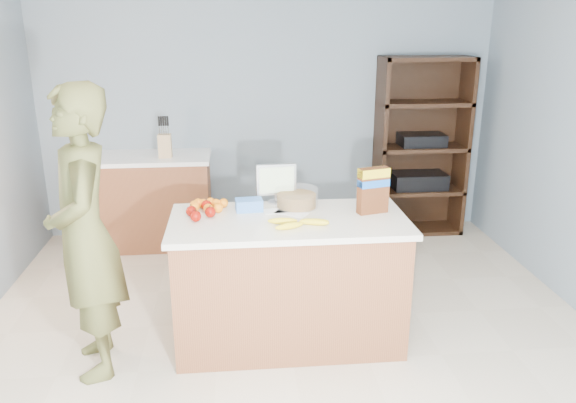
{
  "coord_description": "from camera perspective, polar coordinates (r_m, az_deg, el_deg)",
  "views": [
    {
      "loc": [
        -0.34,
        -3.14,
        2.14
      ],
      "look_at": [
        0.0,
        0.35,
        1.0
      ],
      "focal_mm": 35.0,
      "sensor_mm": 36.0,
      "label": 1
    }
  ],
  "objects": [
    {
      "name": "floor",
      "position": [
        3.82,
        0.53,
        -16.09
      ],
      "size": [
        4.5,
        5.0,
        0.02
      ],
      "primitive_type": "cube",
      "color": "beige",
      "rests_on": "ground"
    },
    {
      "name": "walls",
      "position": [
        3.2,
        0.61,
        9.2
      ],
      "size": [
        4.52,
        5.02,
        2.51
      ],
      "color": "gray",
      "rests_on": "ground"
    },
    {
      "name": "counter_peninsula",
      "position": [
        3.87,
        0.07,
        -8.49
      ],
      "size": [
        1.56,
        0.76,
        0.9
      ],
      "color": "brown",
      "rests_on": "ground"
    },
    {
      "name": "back_cabinet",
      "position": [
        5.67,
        -14.0,
        0.13
      ],
      "size": [
        1.24,
        0.62,
        0.9
      ],
      "color": "brown",
      "rests_on": "ground"
    },
    {
      "name": "shelving_unit",
      "position": [
        5.95,
        13.18,
        5.14
      ],
      "size": [
        0.9,
        0.4,
        1.8
      ],
      "color": "black",
      "rests_on": "ground"
    },
    {
      "name": "person",
      "position": [
        3.6,
        -19.94,
        -3.2
      ],
      "size": [
        0.6,
        0.76,
        1.81
      ],
      "primitive_type": "imported",
      "rotation": [
        0.0,
        0.0,
        -1.29
      ],
      "color": "brown",
      "rests_on": "ground"
    },
    {
      "name": "knife_block",
      "position": [
        5.42,
        -12.39,
        5.63
      ],
      "size": [
        0.12,
        0.1,
        0.31
      ],
      "color": "tan",
      "rests_on": "back_cabinet"
    },
    {
      "name": "envelopes",
      "position": [
        3.8,
        -0.27,
        -1.05
      ],
      "size": [
        0.32,
        0.24,
        0.0
      ],
      "color": "white",
      "rests_on": "counter_peninsula"
    },
    {
      "name": "bananas",
      "position": [
        3.54,
        1.24,
        -2.15
      ],
      "size": [
        0.39,
        0.17,
        0.04
      ],
      "color": "yellow",
      "rests_on": "counter_peninsula"
    },
    {
      "name": "apples",
      "position": [
        3.75,
        -8.83,
        -0.97
      ],
      "size": [
        0.2,
        0.29,
        0.07
      ],
      "color": "#860C03",
      "rests_on": "counter_peninsula"
    },
    {
      "name": "oranges",
      "position": [
        3.88,
        -8.18,
        -0.34
      ],
      "size": [
        0.26,
        0.2,
        0.06
      ],
      "color": "orange",
      "rests_on": "counter_peninsula"
    },
    {
      "name": "blue_carton",
      "position": [
        3.82,
        -3.98,
        -0.34
      ],
      "size": [
        0.19,
        0.14,
        0.08
      ],
      "primitive_type": "cube",
      "rotation": [
        0.0,
        0.0,
        0.09
      ],
      "color": "blue",
      "rests_on": "counter_peninsula"
    },
    {
      "name": "salad_bowl",
      "position": [
        3.89,
        0.87,
        0.3
      ],
      "size": [
        0.3,
        0.3,
        0.13
      ],
      "color": "#267219",
      "rests_on": "counter_peninsula"
    },
    {
      "name": "tv",
      "position": [
        3.94,
        -1.2,
        2.08
      ],
      "size": [
        0.28,
        0.12,
        0.28
      ],
      "color": "silver",
      "rests_on": "counter_peninsula"
    },
    {
      "name": "cereal_box",
      "position": [
        3.77,
        8.66,
        1.46
      ],
      "size": [
        0.22,
        0.13,
        0.31
      ],
      "color": "#592B14",
      "rests_on": "counter_peninsula"
    }
  ]
}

